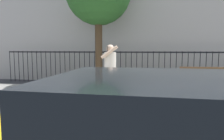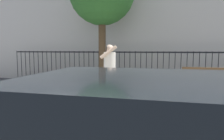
% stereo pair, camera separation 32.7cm
% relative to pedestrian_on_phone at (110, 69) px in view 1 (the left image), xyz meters
% --- Properties ---
extents(ground_plane, '(60.00, 60.00, 0.00)m').
position_rel_pedestrian_on_phone_xyz_m(ground_plane, '(-0.07, -2.10, -1.12)').
color(ground_plane, '#333338').
extents(sidewalk, '(28.00, 4.40, 0.15)m').
position_rel_pedestrian_on_phone_xyz_m(sidewalk, '(-0.07, 0.10, -1.05)').
color(sidewalk, gray).
rests_on(sidewalk, ground).
extents(iron_fence, '(12.03, 0.04, 1.60)m').
position_rel_pedestrian_on_phone_xyz_m(iron_fence, '(-0.07, 3.80, -0.10)').
color(iron_fence, black).
rests_on(iron_fence, ground).
extents(pedestrian_on_phone, '(0.49, 0.66, 1.67)m').
position_rel_pedestrian_on_phone_xyz_m(pedestrian_on_phone, '(0.00, 0.00, 0.00)').
color(pedestrian_on_phone, beige).
rests_on(pedestrian_on_phone, sidewalk).
extents(street_bench, '(1.60, 0.45, 0.95)m').
position_rel_pedestrian_on_phone_xyz_m(street_bench, '(2.94, 1.51, -0.47)').
color(street_bench, brown).
rests_on(street_bench, sidewalk).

